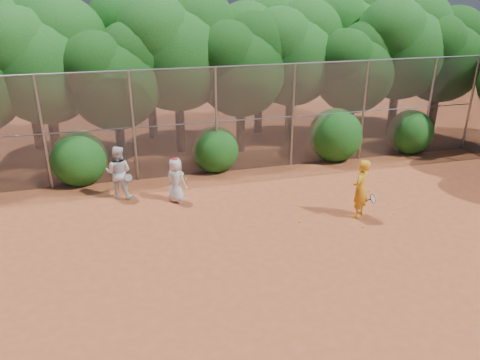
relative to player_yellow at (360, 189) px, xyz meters
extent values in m
plane|color=#984322|center=(-2.49, -1.29, -0.94)|extent=(80.00, 80.00, 0.00)
cylinder|color=gray|center=(-9.49, 4.71, 1.06)|extent=(0.09, 0.09, 4.00)
cylinder|color=gray|center=(-6.49, 4.71, 1.06)|extent=(0.09, 0.09, 4.00)
cylinder|color=gray|center=(-3.49, 4.71, 1.06)|extent=(0.09, 0.09, 4.00)
cylinder|color=gray|center=(-0.49, 4.71, 1.06)|extent=(0.09, 0.09, 4.00)
cylinder|color=gray|center=(2.51, 4.71, 1.06)|extent=(0.09, 0.09, 4.00)
cylinder|color=gray|center=(5.51, 4.71, 1.06)|extent=(0.09, 0.09, 4.00)
cylinder|color=gray|center=(-2.49, 4.71, 3.06)|extent=(20.00, 0.05, 0.05)
cylinder|color=gray|center=(-2.49, 4.71, 1.06)|extent=(20.00, 0.04, 0.04)
cube|color=slate|center=(-2.49, 4.71, 1.06)|extent=(20.00, 0.02, 4.00)
cylinder|color=gray|center=(7.51, 4.71, 1.06)|extent=(0.09, 0.09, 4.00)
cylinder|color=black|center=(-9.49, 7.21, 0.32)|extent=(0.38, 0.38, 2.52)
sphere|color=#134E13|center=(-9.49, 7.21, 2.79)|extent=(4.03, 4.03, 4.03)
sphere|color=#134E13|center=(-8.68, 7.62, 3.80)|extent=(3.23, 3.23, 3.23)
sphere|color=#134E13|center=(-10.20, 6.91, 3.60)|extent=(3.02, 3.02, 3.02)
cylinder|color=black|center=(-6.99, 6.51, 0.15)|extent=(0.36, 0.36, 2.17)
sphere|color=black|center=(-6.99, 6.51, 2.27)|extent=(3.47, 3.47, 3.47)
sphere|color=black|center=(-6.30, 6.86, 3.14)|extent=(2.78, 2.78, 2.78)
sphere|color=black|center=(-7.60, 6.25, 2.97)|extent=(2.60, 2.60, 2.60)
cylinder|color=black|center=(-4.49, 7.51, 0.39)|extent=(0.39, 0.39, 2.66)
sphere|color=#134E13|center=(-4.49, 7.51, 3.00)|extent=(4.26, 4.26, 4.26)
sphere|color=#134E13|center=(-3.64, 7.94, 4.06)|extent=(3.40, 3.40, 3.40)
sphere|color=#134E13|center=(-5.23, 7.19, 3.85)|extent=(3.19, 3.19, 3.19)
cylinder|color=black|center=(-1.99, 6.91, 0.20)|extent=(0.37, 0.37, 2.27)
sphere|color=black|center=(-1.99, 6.91, 2.43)|extent=(3.64, 3.64, 3.64)
sphere|color=black|center=(-1.26, 7.28, 3.34)|extent=(2.91, 2.91, 2.91)
sphere|color=black|center=(-2.63, 6.64, 3.16)|extent=(2.73, 2.73, 2.73)
cylinder|color=black|center=(0.51, 7.71, 0.29)|extent=(0.38, 0.38, 2.45)
sphere|color=#134E13|center=(0.51, 7.71, 2.69)|extent=(3.92, 3.92, 3.92)
sphere|color=#134E13|center=(1.29, 8.11, 3.67)|extent=(3.14, 3.14, 3.14)
sphere|color=#134E13|center=(-0.18, 7.42, 3.47)|extent=(2.94, 2.94, 2.94)
cylinder|color=black|center=(3.01, 6.71, 0.11)|extent=(0.36, 0.36, 2.10)
sphere|color=black|center=(3.01, 6.71, 2.17)|extent=(3.36, 3.36, 3.36)
sphere|color=black|center=(3.68, 7.05, 3.01)|extent=(2.69, 2.69, 2.69)
sphere|color=black|center=(2.42, 6.46, 2.84)|extent=(2.52, 2.52, 2.52)
cylinder|color=black|center=(5.51, 7.31, 0.36)|extent=(0.39, 0.39, 2.59)
sphere|color=#134E13|center=(5.51, 7.31, 2.90)|extent=(4.14, 4.14, 4.14)
sphere|color=#134E13|center=(6.34, 7.73, 3.93)|extent=(3.32, 3.32, 3.32)
sphere|color=#134E13|center=(4.78, 7.00, 3.72)|extent=(3.11, 3.11, 3.11)
cylinder|color=black|center=(7.51, 7.01, 0.22)|extent=(0.37, 0.37, 2.31)
sphere|color=black|center=(7.51, 7.01, 2.48)|extent=(3.70, 3.70, 3.70)
sphere|color=black|center=(8.25, 7.38, 3.41)|extent=(2.96, 2.96, 2.96)
sphere|color=black|center=(6.86, 6.74, 3.22)|extent=(2.77, 2.77, 2.77)
cylinder|color=black|center=(-10.49, 9.51, 0.37)|extent=(0.39, 0.39, 2.62)
sphere|color=#134E13|center=(-10.49, 9.51, 2.95)|extent=(4.20, 4.20, 4.20)
sphere|color=#134E13|center=(-9.65, 9.93, 4.00)|extent=(3.36, 3.36, 3.36)
cylinder|color=black|center=(-5.49, 9.71, 0.46)|extent=(0.40, 0.40, 2.80)
sphere|color=#134E13|center=(-5.49, 9.71, 3.21)|extent=(4.48, 4.48, 4.48)
sphere|color=#134E13|center=(-4.59, 10.16, 4.33)|extent=(3.58, 3.58, 3.58)
sphere|color=#134E13|center=(-6.27, 9.38, 4.10)|extent=(3.36, 3.36, 3.36)
cylinder|color=black|center=(-0.49, 9.31, 0.32)|extent=(0.38, 0.38, 2.52)
sphere|color=#134E13|center=(-0.49, 9.31, 2.79)|extent=(4.03, 4.03, 4.03)
sphere|color=#134E13|center=(0.32, 9.72, 3.80)|extent=(3.23, 3.23, 3.23)
sphere|color=#134E13|center=(-1.20, 9.01, 3.60)|extent=(3.02, 3.02, 3.02)
cylinder|color=black|center=(4.01, 9.91, 0.43)|extent=(0.40, 0.40, 2.73)
sphere|color=#134E13|center=(4.01, 9.91, 3.10)|extent=(4.37, 4.37, 4.37)
sphere|color=#134E13|center=(4.88, 10.35, 4.19)|extent=(3.49, 3.49, 3.49)
sphere|color=#134E13|center=(3.25, 9.59, 3.98)|extent=(3.28, 3.28, 3.28)
sphere|color=#134E13|center=(-8.49, 5.01, 0.06)|extent=(2.00, 2.00, 2.00)
sphere|color=#134E13|center=(-3.49, 5.01, -0.04)|extent=(1.80, 1.80, 1.80)
sphere|color=#134E13|center=(1.51, 5.01, 0.16)|extent=(2.20, 2.20, 2.20)
sphere|color=#134E13|center=(5.01, 5.01, 0.01)|extent=(1.90, 1.90, 1.90)
imported|color=orange|center=(0.00, 0.00, 0.00)|extent=(0.81, 0.79, 1.88)
torus|color=black|center=(0.35, -0.20, -0.29)|extent=(0.34, 0.33, 0.28)
cylinder|color=black|center=(0.22, -0.05, -0.39)|extent=(0.19, 0.22, 0.16)
imported|color=silver|center=(-5.33, 2.52, -0.18)|extent=(0.87, 0.86, 1.52)
ellipsoid|color=#AA1823|center=(-5.33, 2.52, 0.54)|extent=(0.22, 0.22, 0.13)
sphere|color=#B0D126|center=(-5.03, 2.32, -0.09)|extent=(0.07, 0.07, 0.07)
imported|color=silver|center=(-7.14, 3.31, -0.03)|extent=(1.06, 0.94, 1.81)
torus|color=black|center=(-6.84, 3.01, -0.14)|extent=(0.32, 0.19, 0.28)
cylinder|color=black|center=(-6.86, 3.21, -0.24)|extent=(0.06, 0.27, 0.16)
sphere|color=#B0D126|center=(-1.48, 1.06, -0.90)|extent=(0.07, 0.07, 0.07)
sphere|color=#B0D126|center=(-0.20, -0.73, -0.90)|extent=(0.07, 0.07, 0.07)
sphere|color=#B0D126|center=(1.15, -0.19, -0.90)|extent=(0.07, 0.07, 0.07)
sphere|color=#B0D126|center=(-1.92, 0.06, -0.90)|extent=(0.07, 0.07, 0.07)
sphere|color=#B0D126|center=(1.26, 1.59, -0.90)|extent=(0.07, 0.07, 0.07)
camera|label=1|loc=(-6.83, -11.70, 5.84)|focal=35.00mm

